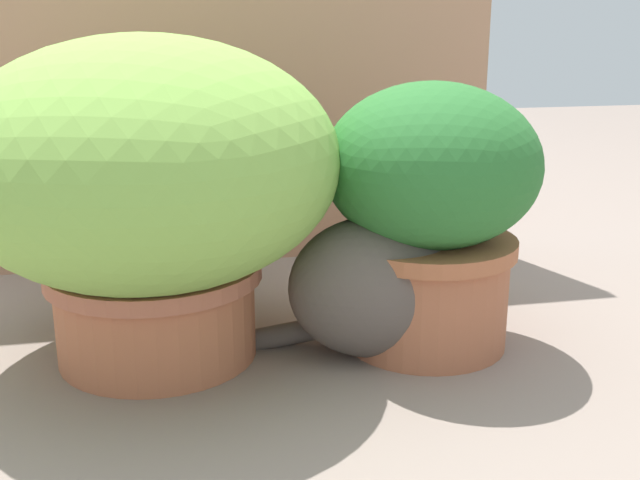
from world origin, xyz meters
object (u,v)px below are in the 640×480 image
(cat, at_px, (385,279))
(mushroom_ornament_pink, at_px, (171,323))
(leafy_planter, at_px, (430,205))
(grass_planter, at_px, (149,180))

(cat, bearing_deg, mushroom_ornament_pink, -175.47)
(cat, bearing_deg, leafy_planter, 21.25)
(leafy_planter, bearing_deg, cat, -158.75)
(grass_planter, xyz_separation_m, mushroom_ornament_pink, (0.02, -0.09, -0.19))
(leafy_planter, distance_m, cat, 0.13)
(grass_planter, height_order, leafy_planter, grass_planter)
(grass_planter, relative_size, leafy_planter, 1.36)
(grass_planter, xyz_separation_m, leafy_planter, (0.42, -0.04, -0.05))
(grass_planter, bearing_deg, leafy_planter, -5.13)
(grass_planter, bearing_deg, mushroom_ornament_pink, -77.92)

